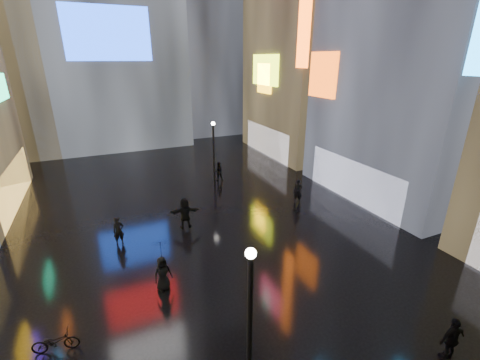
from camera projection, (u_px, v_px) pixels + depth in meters
ground at (193, 210)px, 21.98m from camera, size 140.00×140.00×0.00m
building_right_far at (314, 12)px, 31.59m from camera, size 10.28×12.00×28.00m
lamp_near at (250, 317)px, 9.01m from camera, size 0.30×0.30×5.20m
lamp_far at (214, 150)px, 25.40m from camera, size 0.30×0.30×5.20m
pedestrian_3 at (452, 339)px, 10.85m from camera, size 1.05×0.52×1.72m
pedestrian_4 at (163, 274)px, 14.20m from camera, size 0.88×0.66×1.65m
pedestrian_5 at (185, 213)px, 19.43m from camera, size 1.84×0.83×1.91m
pedestrian_6 at (119, 231)px, 17.72m from camera, size 0.64×0.48×1.61m
pedestrian_7 at (218, 171)px, 27.08m from camera, size 0.88×0.74×1.61m
umbrella_2 at (160, 250)px, 13.76m from camera, size 0.97×0.96×0.82m
bicycle at (55, 342)px, 11.28m from camera, size 1.65×0.83×0.83m
pedestrian_8 at (298, 191)px, 22.80m from camera, size 0.75×0.76×1.77m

